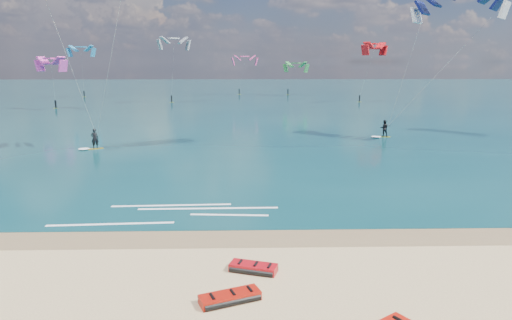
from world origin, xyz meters
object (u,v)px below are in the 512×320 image
Objects in this scene: packed_kite_left at (230,301)px; kitesurfer_main at (87,41)px; kitesurfer_far at (424,57)px; packed_kite_mid at (253,271)px.

kitesurfer_main is (-13.07, 26.26, 10.01)m from packed_kite_left.
packed_kite_mid is at bearing -103.67° from kitesurfer_far.
kitesurfer_far is (18.41, 31.29, 8.77)m from packed_kite_mid.
packed_kite_mid is at bearing -87.45° from kitesurfer_main.
kitesurfer_far is at bearing -14.86° from kitesurfer_main.
packed_kite_left is 0.12× the size of kitesurfer_main.
packed_kite_left is 2.50m from packed_kite_mid.
packed_kite_mid is 37.35m from kitesurfer_far.
kitesurfer_main is at bearing 95.00° from packed_kite_left.
packed_kite_left is 0.14× the size of kitesurfer_far.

